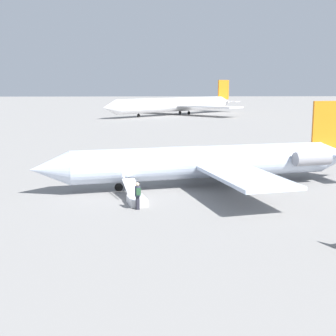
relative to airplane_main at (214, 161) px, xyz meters
name	(u,v)px	position (x,y,z in m)	size (l,w,h in m)	color
ground_plane	(203,186)	(0.84, 0.19, -1.95)	(600.00, 600.00, 0.00)	gray
airplane_main	(214,161)	(0.00, 0.00, 0.00)	(26.16, 19.95, 6.49)	silver
airplane_taxiing_distant	(177,104)	(-2.94, -89.03, 0.81)	(38.33, 37.15, 9.29)	white
boarding_stairs	(136,198)	(5.96, 5.23, -1.58)	(1.89, 4.14, 1.64)	silver
passenger	(138,194)	(5.80, 6.86, -0.94)	(0.40, 0.56, 1.74)	#23232D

